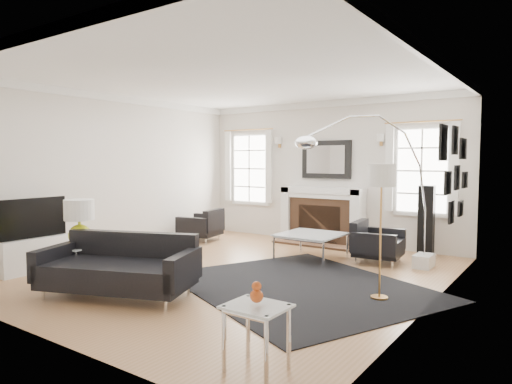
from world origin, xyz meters
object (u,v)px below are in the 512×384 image
Objects in this scene: sofa at (120,268)px; armchair_left at (203,226)px; armchair_right at (375,243)px; coffee_table at (311,236)px; gourd_lamp at (79,219)px; arc_floor_lamp at (367,183)px; fireplace at (322,216)px.

sofa reaches higher than armchair_left.
coffee_table is at bearing -155.58° from armchair_right.
sofa reaches higher than armchair_right.
arc_floor_lamp is at bearing 45.01° from gourd_lamp.
sofa is (-0.44, -4.51, -0.21)m from fireplace.
armchair_left is 0.38× the size of arc_floor_lamp.
armchair_left is at bearing 173.59° from arc_floor_lamp.
arc_floor_lamp reaches higher than armchair_left.
sofa is 2.21× the size of armchair_left.
armchair_right is 1.03m from coffee_table.
sofa is 1.09m from gourd_lamp.
fireplace is at bearing 110.26° from coffee_table.
sofa is 3.98m from armchair_right.
fireplace is 1.52m from coffee_table.
gourd_lamp reaches higher than armchair_right.
fireplace is at bearing 145.55° from armchair_right.
gourd_lamp is at bearing -77.59° from armchair_left.
fireplace is at bearing 134.62° from arc_floor_lamp.
arc_floor_lamp reaches higher than sofa.
gourd_lamp is at bearing -134.99° from arc_floor_lamp.
fireplace is 1.94× the size of armchair_right.
armchair_left is 1.05× the size of armchair_right.
fireplace is at bearing 27.86° from armchair_left.
coffee_table is at bearing -6.62° from armchair_left.
armchair_right is 4.47m from gourd_lamp.
armchair_left is (-2.11, -1.12, -0.24)m from fireplace.
armchair_left is at bearing -178.12° from armchair_right.
armchair_right is at bearing 94.99° from arc_floor_lamp.
sofa is at bearing -122.98° from arc_floor_lamp.
armchair_right is at bearing -34.45° from fireplace.
sofa reaches higher than coffee_table.
fireplace is 2.70× the size of gourd_lamp.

